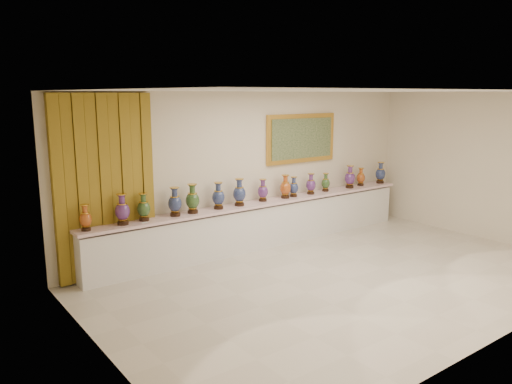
# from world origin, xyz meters

# --- Properties ---
(ground) EXTENTS (8.00, 8.00, 0.00)m
(ground) POSITION_xyz_m (0.00, 0.00, 0.00)
(ground) COLOR beige
(ground) RESTS_ON ground
(room) EXTENTS (8.00, 8.00, 8.00)m
(room) POSITION_xyz_m (-2.36, 2.44, 1.59)
(room) COLOR beige
(room) RESTS_ON ground
(counter) EXTENTS (7.28, 0.48, 0.90)m
(counter) POSITION_xyz_m (0.00, 2.27, 0.44)
(counter) COLOR white
(counter) RESTS_ON ground
(vase_0) EXTENTS (0.24, 0.24, 0.41)m
(vase_0) POSITION_xyz_m (-3.44, 2.22, 1.08)
(vase_0) COLOR black
(vase_0) RESTS_ON counter
(vase_1) EXTENTS (0.31, 0.31, 0.50)m
(vase_1) POSITION_xyz_m (-2.85, 2.22, 1.13)
(vase_1) COLOR black
(vase_1) RESTS_ON counter
(vase_2) EXTENTS (0.27, 0.27, 0.46)m
(vase_2) POSITION_xyz_m (-2.47, 2.25, 1.11)
(vase_2) COLOR black
(vase_2) RESTS_ON counter
(vase_3) EXTENTS (0.27, 0.27, 0.50)m
(vase_3) POSITION_xyz_m (-1.91, 2.24, 1.12)
(vase_3) COLOR black
(vase_3) RESTS_ON counter
(vase_4) EXTENTS (0.27, 0.27, 0.52)m
(vase_4) POSITION_xyz_m (-1.56, 2.24, 1.13)
(vase_4) COLOR black
(vase_4) RESTS_ON counter
(vase_5) EXTENTS (0.28, 0.28, 0.49)m
(vase_5) POSITION_xyz_m (-1.02, 2.25, 1.12)
(vase_5) COLOR black
(vase_5) RESTS_ON counter
(vase_6) EXTENTS (0.31, 0.31, 0.51)m
(vase_6) POSITION_xyz_m (-0.57, 2.24, 1.13)
(vase_6) COLOR black
(vase_6) RESTS_ON counter
(vase_7) EXTENTS (0.27, 0.27, 0.44)m
(vase_7) POSITION_xyz_m (0.03, 2.29, 1.10)
(vase_7) COLOR black
(vase_7) RESTS_ON counter
(vase_8) EXTENTS (0.22, 0.22, 0.48)m
(vase_8) POSITION_xyz_m (0.56, 2.25, 1.11)
(vase_8) COLOR black
(vase_8) RESTS_ON counter
(vase_9) EXTENTS (0.22, 0.22, 0.41)m
(vase_9) POSITION_xyz_m (0.80, 2.26, 1.08)
(vase_9) COLOR black
(vase_9) RESTS_ON counter
(vase_10) EXTENTS (0.24, 0.24, 0.44)m
(vase_10) POSITION_xyz_m (1.26, 2.25, 1.10)
(vase_10) COLOR black
(vase_10) RESTS_ON counter
(vase_11) EXTENTS (0.19, 0.19, 0.39)m
(vase_11) POSITION_xyz_m (1.72, 2.29, 1.08)
(vase_11) COLOR black
(vase_11) RESTS_ON counter
(vase_12) EXTENTS (0.26, 0.26, 0.50)m
(vase_12) POSITION_xyz_m (2.43, 2.24, 1.13)
(vase_12) COLOR black
(vase_12) RESTS_ON counter
(vase_13) EXTENTS (0.24, 0.24, 0.41)m
(vase_13) POSITION_xyz_m (2.84, 2.29, 1.08)
(vase_13) COLOR black
(vase_13) RESTS_ON counter
(vase_14) EXTENTS (0.28, 0.28, 0.50)m
(vase_14) POSITION_xyz_m (3.45, 2.23, 1.12)
(vase_14) COLOR black
(vase_14) RESTS_ON counter
(label_card) EXTENTS (0.10, 0.06, 0.00)m
(label_card) POSITION_xyz_m (-2.52, 2.13, 0.90)
(label_card) COLOR white
(label_card) RESTS_ON counter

